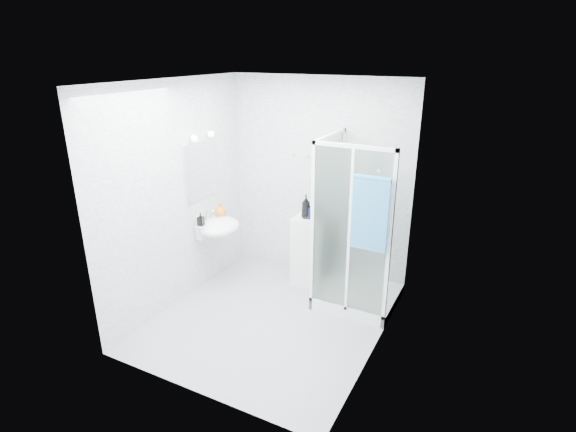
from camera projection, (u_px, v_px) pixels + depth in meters
The scene contains 12 objects.
room at pixel (268, 212), 4.64m from camera, with size 2.40×2.60×2.60m.
shower_enclosure at pixel (351, 269), 5.29m from camera, with size 0.90×0.95×2.00m.
wall_basin at pixel (218, 227), 5.61m from camera, with size 0.46×0.56×0.35m.
mirror at pixel (201, 170), 5.45m from camera, with size 0.02×0.60×0.70m, color white.
vanity_lights at pixel (202, 136), 5.28m from camera, with size 0.10×0.40×0.08m.
wall_hooks at pixel (300, 155), 5.68m from camera, with size 0.23×0.06×0.03m.
storage_cabinet at pixel (309, 250), 5.77m from camera, with size 0.39×0.41×0.91m.
hand_towel at pixel (370, 212), 4.51m from camera, with size 0.37×0.05×0.79m.
shampoo_bottle_a at pixel (306, 207), 5.54m from camera, with size 0.11×0.12×0.30m, color black.
shampoo_bottle_b at pixel (314, 210), 5.52m from camera, with size 0.10×0.11×0.23m, color #0A0E3E.
soap_dispenser_orange at pixel (221, 210), 5.72m from camera, with size 0.15×0.15×0.19m, color orange.
soap_dispenser_black at pixel (201, 219), 5.45m from camera, with size 0.07×0.07×0.16m, color black.
Camera 1 is at (2.17, -3.78, 2.88)m, focal length 28.00 mm.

